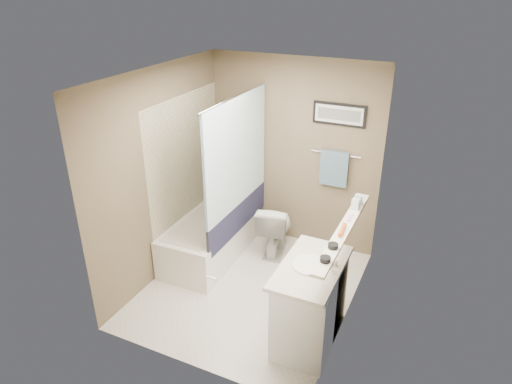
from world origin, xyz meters
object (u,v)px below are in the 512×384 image
at_px(candle_bowl_near, 325,259).
at_px(hair_brush_front, 342,230).
at_px(toilet, 275,227).
at_px(soap_bottle, 356,201).
at_px(vanity, 310,305).
at_px(bathtub, 211,237).
at_px(glass_jar, 359,200).
at_px(candle_bowl_far, 333,246).

height_order(candle_bowl_near, hair_brush_front, hair_brush_front).
height_order(toilet, soap_bottle, soap_bottle).
bearing_deg(vanity, toilet, 122.63).
bearing_deg(bathtub, hair_brush_front, -21.16).
relative_size(hair_brush_front, glass_jar, 2.20).
relative_size(bathtub, candle_bowl_far, 16.67).
bearing_deg(vanity, soap_bottle, 73.90).
bearing_deg(bathtub, soap_bottle, -6.01).
height_order(bathtub, glass_jar, glass_jar).
distance_m(toilet, candle_bowl_near, 2.08).
relative_size(toilet, glass_jar, 6.85).
height_order(vanity, glass_jar, glass_jar).
relative_size(candle_bowl_far, soap_bottle, 0.54).
relative_size(vanity, glass_jar, 9.00).
relative_size(bathtub, candle_bowl_near, 16.67).
bearing_deg(vanity, candle_bowl_near, -58.01).
distance_m(hair_brush_front, glass_jar, 0.61).
distance_m(bathtub, vanity, 1.84).
relative_size(vanity, candle_bowl_far, 10.00).
distance_m(bathtub, soap_bottle, 2.03).
bearing_deg(candle_bowl_far, vanity, 164.78).
height_order(toilet, glass_jar, glass_jar).
height_order(glass_jar, soap_bottle, soap_bottle).
xyz_separation_m(toilet, soap_bottle, (1.09, -0.56, 0.86)).
xyz_separation_m(bathtub, glass_jar, (1.79, -0.03, 0.92)).
bearing_deg(hair_brush_front, soap_bottle, 90.00).
height_order(vanity, soap_bottle, soap_bottle).
bearing_deg(toilet, candle_bowl_near, 114.06).
bearing_deg(candle_bowl_near, glass_jar, 90.00).
bearing_deg(soap_bottle, bathtub, 175.38).
distance_m(vanity, candle_bowl_near, 0.81).
distance_m(glass_jar, soap_bottle, 0.12).
bearing_deg(glass_jar, toilet, 157.65).
relative_size(bathtub, glass_jar, 15.00).
bearing_deg(toilet, candle_bowl_far, 118.23).
bearing_deg(bathtub, candle_bowl_far, -29.11).
bearing_deg(candle_bowl_near, bathtub, 146.97).
height_order(bathtub, soap_bottle, soap_bottle).
xyz_separation_m(candle_bowl_far, hair_brush_front, (0.00, 0.30, 0.00)).
distance_m(toilet, vanity, 1.59).
relative_size(bathtub, vanity, 1.67).
bearing_deg(candle_bowl_far, glass_jar, 90.00).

